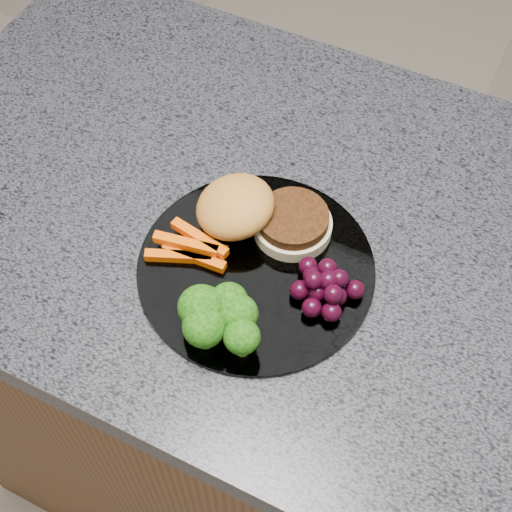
{
  "coord_description": "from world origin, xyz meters",
  "views": [
    {
      "loc": [
        0.09,
        -0.46,
        1.55
      ],
      "look_at": [
        -0.1,
        -0.08,
        0.93
      ],
      "focal_mm": 50.0,
      "sensor_mm": 36.0,
      "label": 1
    }
  ],
  "objects": [
    {
      "name": "carrot_sticks",
      "position": [
        -0.17,
        -0.09,
        0.91
      ],
      "size": [
        0.09,
        0.06,
        0.02
      ],
      "rotation": [
        0.0,
        0.0,
        -0.09
      ],
      "color": "#E85603",
      "rests_on": "plate"
    },
    {
      "name": "island_cabinet",
      "position": [
        0.0,
        0.0,
        0.43
      ],
      "size": [
        1.2,
        0.6,
        0.86
      ],
      "primitive_type": "cube",
      "color": "brown",
      "rests_on": "ground"
    },
    {
      "name": "countertop",
      "position": [
        0.0,
        0.0,
        0.88
      ],
      "size": [
        1.2,
        0.6,
        0.04
      ],
      "primitive_type": "cube",
      "color": "#43444D",
      "rests_on": "island_cabinet"
    },
    {
      "name": "grape_bunch",
      "position": [
        -0.02,
        -0.08,
        0.92
      ],
      "size": [
        0.08,
        0.07,
        0.04
      ],
      "rotation": [
        0.0,
        0.0,
        -0.01
      ],
      "color": "black",
      "rests_on": "plate"
    },
    {
      "name": "plate",
      "position": [
        -0.1,
        -0.08,
        0.9
      ],
      "size": [
        0.26,
        0.26,
        0.01
      ],
      "primitive_type": "cylinder",
      "color": "white",
      "rests_on": "countertop"
    },
    {
      "name": "burger",
      "position": [
        -0.12,
        -0.03,
        0.93
      ],
      "size": [
        0.17,
        0.13,
        0.05
      ],
      "rotation": [
        0.0,
        0.0,
        0.34
      ],
      "color": "beige",
      "rests_on": "plate"
    },
    {
      "name": "broccoli",
      "position": [
        -0.1,
        -0.17,
        0.94
      ],
      "size": [
        0.09,
        0.08,
        0.06
      ],
      "rotation": [
        0.0,
        0.0,
        0.08
      ],
      "color": "#568831",
      "rests_on": "plate"
    }
  ]
}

